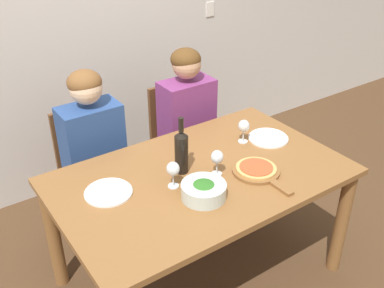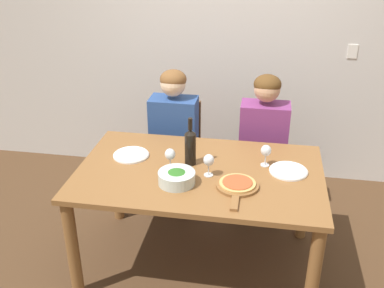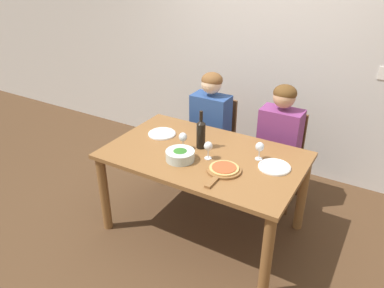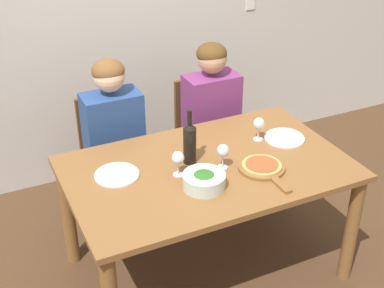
{
  "view_description": "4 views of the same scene",
  "coord_description": "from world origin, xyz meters",
  "views": [
    {
      "loc": [
        -1.22,
        -1.68,
        2.15
      ],
      "look_at": [
        -0.03,
        0.05,
        0.95
      ],
      "focal_mm": 42.0,
      "sensor_mm": 36.0,
      "label": 1
    },
    {
      "loc": [
        0.39,
        -2.55,
        2.24
      ],
      "look_at": [
        -0.06,
        0.08,
        0.92
      ],
      "focal_mm": 42.0,
      "sensor_mm": 36.0,
      "label": 2
    },
    {
      "loc": [
        1.28,
        -2.38,
        2.27
      ],
      "look_at": [
        -0.13,
        0.03,
        0.81
      ],
      "focal_mm": 35.0,
      "sensor_mm": 36.0,
      "label": 3
    },
    {
      "loc": [
        -1.2,
        -2.31,
        2.39
      ],
      "look_at": [
        -0.09,
        0.01,
        0.93
      ],
      "focal_mm": 50.0,
      "sensor_mm": 36.0,
      "label": 4
    }
  ],
  "objects": [
    {
      "name": "chair_right",
      "position": [
        0.4,
        0.83,
        0.48
      ],
      "size": [
        0.42,
        0.42,
        0.89
      ],
      "color": "brown",
      "rests_on": "ground"
    },
    {
      "name": "dinner_plate_right",
      "position": [
        0.58,
        0.08,
        0.78
      ],
      "size": [
        0.25,
        0.25,
        0.02
      ],
      "color": "white",
      "rests_on": "dining_table"
    },
    {
      "name": "wine_glass_centre",
      "position": [
        0.07,
        -0.05,
        0.87
      ],
      "size": [
        0.07,
        0.07,
        0.15
      ],
      "color": "silver",
      "rests_on": "dining_table"
    },
    {
      "name": "person_man",
      "position": [
        0.4,
        0.72,
        0.73
      ],
      "size": [
        0.47,
        0.51,
        1.21
      ],
      "color": "#28282D",
      "rests_on": "ground"
    },
    {
      "name": "broccoli_bowl",
      "position": [
        -0.12,
        -0.18,
        0.81
      ],
      "size": [
        0.23,
        0.23,
        0.09
      ],
      "color": "silver",
      "rests_on": "dining_table"
    },
    {
      "name": "person_woman",
      "position": [
        -0.33,
        0.72,
        0.73
      ],
      "size": [
        0.47,
        0.51,
        1.21
      ],
      "color": "#28282D",
      "rests_on": "ground"
    },
    {
      "name": "dinner_plate_left",
      "position": [
        -0.5,
        0.12,
        0.78
      ],
      "size": [
        0.25,
        0.25,
        0.02
      ],
      "color": "white",
      "rests_on": "dining_table"
    },
    {
      "name": "dining_table",
      "position": [
        0.0,
        0.0,
        0.66
      ],
      "size": [
        1.62,
        1.0,
        0.77
      ],
      "color": "brown",
      "rests_on": "ground"
    },
    {
      "name": "wine_glass_right",
      "position": [
        0.42,
        0.14,
        0.87
      ],
      "size": [
        0.07,
        0.07,
        0.15
      ],
      "color": "silver",
      "rests_on": "dining_table"
    },
    {
      "name": "wine_bottle",
      "position": [
        -0.08,
        0.08,
        0.9
      ],
      "size": [
        0.08,
        0.08,
        0.33
      ],
      "color": "black",
      "rests_on": "dining_table"
    },
    {
      "name": "back_wall",
      "position": [
        0.0,
        1.44,
        1.35
      ],
      "size": [
        10.0,
        0.06,
        2.7
      ],
      "color": "silver",
      "rests_on": "ground"
    },
    {
      "name": "pizza_on_board",
      "position": [
        0.26,
        -0.17,
        0.78
      ],
      "size": [
        0.27,
        0.41,
        0.04
      ],
      "color": "brown",
      "rests_on": "dining_table"
    },
    {
      "name": "wine_glass_left",
      "position": [
        -0.19,
        -0.02,
        0.87
      ],
      "size": [
        0.07,
        0.07,
        0.15
      ],
      "color": "silver",
      "rests_on": "dining_table"
    },
    {
      "name": "chair_left",
      "position": [
        -0.33,
        0.83,
        0.48
      ],
      "size": [
        0.42,
        0.42,
        0.89
      ],
      "color": "brown",
      "rests_on": "ground"
    },
    {
      "name": "ground_plane",
      "position": [
        0.0,
        0.0,
        0.0
      ],
      "size": [
        40.0,
        40.0,
        0.0
      ],
      "primitive_type": "plane",
      "color": "#4C331E"
    }
  ]
}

